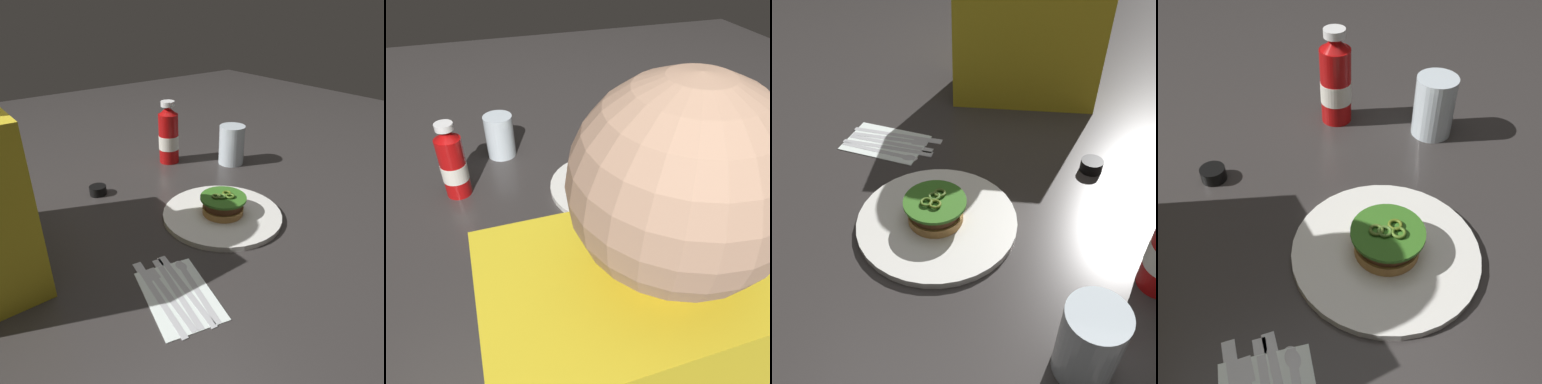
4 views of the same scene
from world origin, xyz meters
TOP-DOWN VIEW (x-y plane):
  - ground_plane at (0.00, 0.00)m, footprint 3.00×3.00m
  - dinner_plate at (-0.10, -0.00)m, footprint 0.30×0.30m
  - burger_sandwich at (-0.11, 0.00)m, footprint 0.12×0.12m
  - ketchup_bottle at (0.27, -0.10)m, footprint 0.07×0.07m
  - water_glass at (0.14, -0.26)m, footprint 0.08×0.08m
  - condiment_cup at (0.20, 0.20)m, footprint 0.05×0.05m

SIDE VIEW (x-z plane):
  - ground_plane at x=0.00m, z-range 0.00..0.00m
  - dinner_plate at x=-0.10m, z-range 0.00..0.01m
  - condiment_cup at x=0.20m, z-range 0.00..0.03m
  - burger_sandwich at x=-0.11m, z-range 0.01..0.06m
  - water_glass at x=0.14m, z-range 0.00..0.13m
  - ketchup_bottle at x=0.27m, z-range -0.01..0.19m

